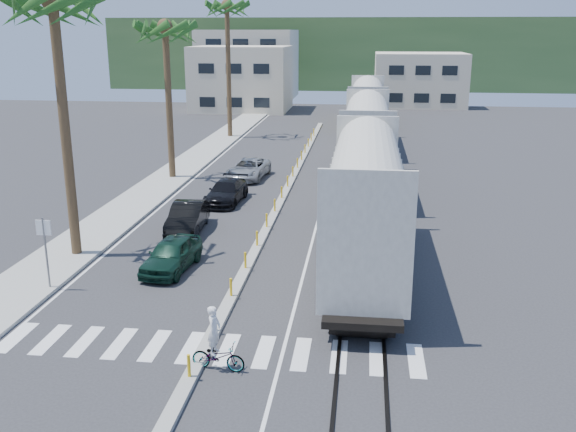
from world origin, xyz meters
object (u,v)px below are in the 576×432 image
object	(u,v)px
street_sign	(45,243)
car_lead	(172,254)
car_second	(188,217)
cyclist	(217,350)

from	to	relation	value
street_sign	car_lead	bearing A→B (deg)	33.92
car_lead	car_second	world-z (taller)	car_second
street_sign	car_second	bearing A→B (deg)	68.04
car_lead	cyclist	distance (m)	8.91
car_second	cyclist	size ratio (longest dim) A/B	2.19
street_sign	car_lead	size ratio (longest dim) A/B	0.71
street_sign	cyclist	size ratio (longest dim) A/B	1.45
car_lead	cyclist	world-z (taller)	cyclist
street_sign	car_second	distance (m)	9.00
street_sign	car_second	world-z (taller)	street_sign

